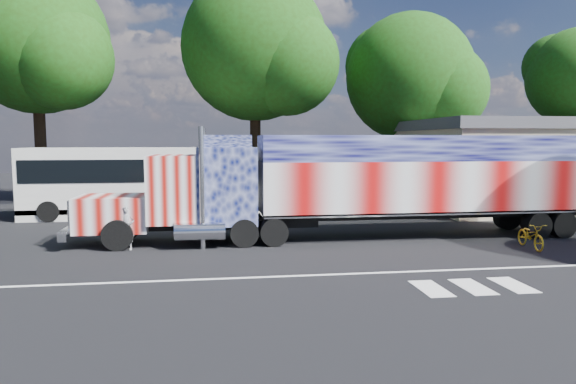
{
  "coord_description": "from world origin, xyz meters",
  "views": [
    {
      "loc": [
        -2.96,
        -17.67,
        3.99
      ],
      "look_at": [
        0.0,
        3.0,
        1.9
      ],
      "focal_mm": 32.0,
      "sensor_mm": 36.0,
      "label": 1
    }
  ],
  "objects": [
    {
      "name": "ground",
      "position": [
        0.0,
        0.0,
        0.0
      ],
      "size": [
        100.0,
        100.0,
        0.0
      ],
      "primitive_type": "plane",
      "color": "black"
    },
    {
      "name": "lane_markings",
      "position": [
        1.71,
        -3.77,
        0.01
      ],
      "size": [
        30.0,
        2.67,
        0.01
      ],
      "color": "silver",
      "rests_on": "ground"
    },
    {
      "name": "semi_truck",
      "position": [
        3.08,
        2.57,
        2.32
      ],
      "size": [
        21.16,
        3.34,
        4.51
      ],
      "color": "black",
      "rests_on": "ground"
    },
    {
      "name": "coach_bus",
      "position": [
        -6.43,
        10.07,
        1.88
      ],
      "size": [
        12.47,
        2.9,
        3.63
      ],
      "color": "silver",
      "rests_on": "ground"
    },
    {
      "name": "woman",
      "position": [
        -6.19,
        1.5,
        0.82
      ],
      "size": [
        0.65,
        0.47,
        1.63
      ],
      "primitive_type": "imported",
      "rotation": [
        0.0,
        0.0,
        -0.15
      ],
      "color": "slate",
      "rests_on": "ground"
    },
    {
      "name": "bicycle",
      "position": [
        8.63,
        -0.37,
        0.48
      ],
      "size": [
        0.82,
        1.89,
        0.97
      ],
      "primitive_type": "imported",
      "rotation": [
        0.0,
        0.0,
        -0.1
      ],
      "color": "gold",
      "rests_on": "ground"
    },
    {
      "name": "tree_n_mid",
      "position": [
        -0.11,
        16.25,
        9.95
      ],
      "size": [
        9.96,
        9.48,
        14.76
      ],
      "color": "black",
      "rests_on": "ground"
    },
    {
      "name": "tree_ne_a",
      "position": [
        10.59,
        16.64,
        8.28
      ],
      "size": [
        9.18,
        8.74,
        12.7
      ],
      "color": "black",
      "rests_on": "ground"
    },
    {
      "name": "tree_nw_a",
      "position": [
        -13.66,
        16.61,
        10.04
      ],
      "size": [
        9.37,
        8.92,
        14.57
      ],
      "color": "black",
      "rests_on": "ground"
    }
  ]
}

